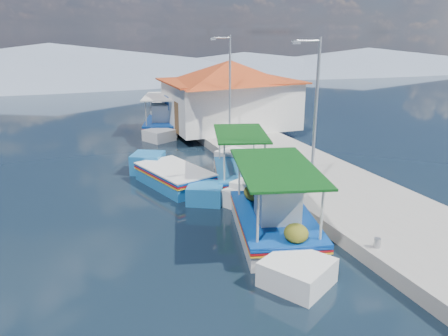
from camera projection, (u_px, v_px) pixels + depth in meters
name	position (u px, v px, depth m)	size (l,w,h in m)	color
ground	(223.00, 240.00, 14.58)	(160.00, 160.00, 0.00)	black
quay	(290.00, 166.00, 21.87)	(5.00, 44.00, 0.50)	#98958E
bollards	(259.00, 167.00, 20.36)	(0.20, 17.20, 0.30)	#A5A8AD
main_caique	(273.00, 221.00, 14.80)	(3.85, 8.13, 2.77)	silver
caique_green_canopy	(239.00, 176.00, 19.83)	(3.49, 6.91, 2.70)	silver
caique_blue_hull	(175.00, 178.00, 19.74)	(3.33, 6.69, 1.24)	#1C6BAD
caique_far	(162.00, 124.00, 30.46)	(3.86, 7.46, 2.75)	silver
harbor_building	(230.00, 93.00, 29.24)	(10.49, 10.49, 4.40)	white
lamp_post_near	(314.00, 108.00, 16.75)	(1.21, 0.14, 6.00)	#A5A8AD
lamp_post_far	(228.00, 84.00, 24.78)	(1.21, 0.14, 6.00)	#A5A8AD
mountain_ridge	(133.00, 64.00, 66.15)	(171.40, 96.00, 5.50)	slate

